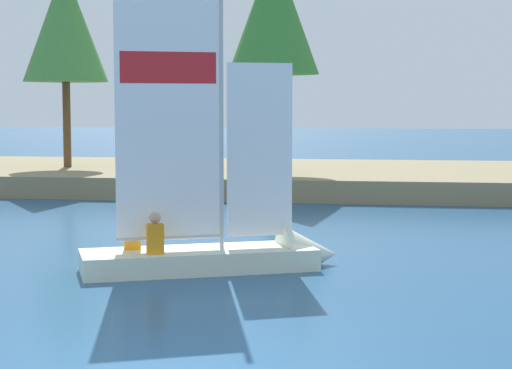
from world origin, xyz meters
TOP-DOWN VIEW (x-y plane):
  - shore_bank at (0.00, 22.02)m, footprint 80.00×10.20m
  - shoreline_tree_centre at (-8.97, 21.21)m, footprint 2.99×2.99m
  - shoreline_tree_midright at (-1.38, 19.85)m, footprint 2.99×2.99m
  - sailboat at (-0.31, 6.43)m, footprint 4.71×2.90m

SIDE VIEW (x-z plane):
  - shore_bank at x=0.00m, z-range 0.00..0.69m
  - sailboat at x=-0.31m, z-range -2.48..3.45m
  - shoreline_tree_centre at x=-8.97m, z-range 2.18..9.28m
  - shoreline_tree_midright at x=-1.38m, z-range 2.24..9.55m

